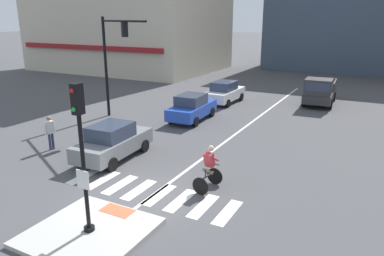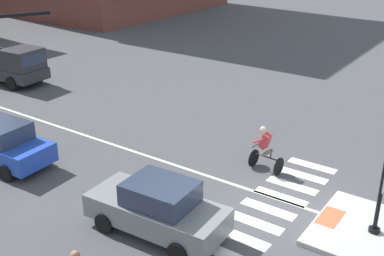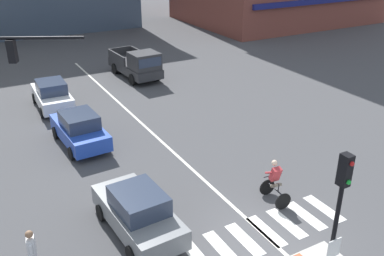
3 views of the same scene
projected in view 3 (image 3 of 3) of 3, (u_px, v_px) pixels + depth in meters
ground_plane at (263, 242)px, 13.95m from camera, size 300.00×300.00×0.00m
signal_pole at (337, 216)px, 10.65m from camera, size 0.44×0.38×4.38m
crosswalk_stripe_c at (222, 248)px, 13.69m from camera, size 0.44×1.80×0.01m
crosswalk_stripe_d at (245, 239)px, 14.09m from camera, size 0.44×1.80×0.01m
crosswalk_stripe_e at (266, 231)px, 14.48m from camera, size 0.44×1.80×0.01m
crosswalk_stripe_f at (286, 223)px, 14.88m from camera, size 0.44×1.80×0.01m
crosswalk_stripe_g at (306, 215)px, 15.27m from camera, size 0.44×1.80×0.01m
crosswalk_stripe_h at (324, 208)px, 15.67m from camera, size 0.44×1.80×0.01m
lane_centre_line at (148, 129)px, 22.00m from camera, size 0.14×28.00×0.01m
car_blue_westbound_far at (80, 129)px, 20.07m from camera, size 1.99×4.18×1.64m
car_white_westbound_distant at (52, 95)px, 24.33m from camera, size 1.92×4.14×1.64m
car_grey_westbound_near at (138, 212)px, 14.12m from camera, size 2.02×4.19×1.64m
pickup_truck_charcoal_eastbound_distant at (138, 65)px, 29.25m from camera, size 2.26×5.19×2.08m
cyclist at (275, 181)px, 15.76m from camera, size 0.76×1.15×1.68m
pedestrian_at_curb_left at (32, 250)px, 12.15m from camera, size 0.28×0.54×1.67m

